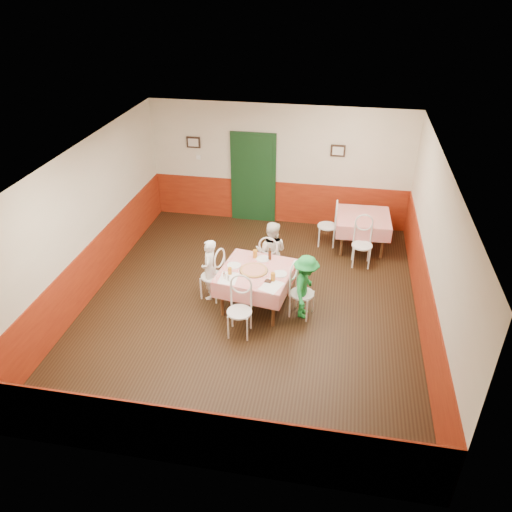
% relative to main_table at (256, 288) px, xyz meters
% --- Properties ---
extents(floor, '(7.00, 7.00, 0.00)m').
position_rel_main_table_xyz_m(floor, '(-0.10, 0.02, -0.38)').
color(floor, black).
rests_on(floor, ground).
extents(ceiling, '(7.00, 7.00, 0.00)m').
position_rel_main_table_xyz_m(ceiling, '(-0.10, 0.02, 2.42)').
color(ceiling, white).
rests_on(ceiling, back_wall).
extents(back_wall, '(6.00, 0.10, 2.80)m').
position_rel_main_table_xyz_m(back_wall, '(-0.10, 3.52, 1.02)').
color(back_wall, beige).
rests_on(back_wall, ground).
extents(front_wall, '(6.00, 0.10, 2.80)m').
position_rel_main_table_xyz_m(front_wall, '(-0.10, -3.48, 1.02)').
color(front_wall, beige).
rests_on(front_wall, ground).
extents(left_wall, '(0.10, 7.00, 2.80)m').
position_rel_main_table_xyz_m(left_wall, '(-3.10, 0.02, 1.02)').
color(left_wall, beige).
rests_on(left_wall, ground).
extents(right_wall, '(0.10, 7.00, 2.80)m').
position_rel_main_table_xyz_m(right_wall, '(2.90, 0.02, 1.02)').
color(right_wall, beige).
rests_on(right_wall, ground).
extents(wainscot_back, '(6.00, 0.03, 1.00)m').
position_rel_main_table_xyz_m(wainscot_back, '(-0.10, 3.50, 0.12)').
color(wainscot_back, maroon).
rests_on(wainscot_back, ground).
extents(wainscot_front, '(6.00, 0.03, 1.00)m').
position_rel_main_table_xyz_m(wainscot_front, '(-0.10, -3.47, 0.12)').
color(wainscot_front, maroon).
rests_on(wainscot_front, ground).
extents(wainscot_left, '(0.03, 7.00, 1.00)m').
position_rel_main_table_xyz_m(wainscot_left, '(-3.08, 0.02, 0.12)').
color(wainscot_left, maroon).
rests_on(wainscot_left, ground).
extents(wainscot_right, '(0.03, 7.00, 1.00)m').
position_rel_main_table_xyz_m(wainscot_right, '(2.89, 0.02, 0.12)').
color(wainscot_right, maroon).
rests_on(wainscot_right, ground).
extents(door, '(0.96, 0.06, 2.10)m').
position_rel_main_table_xyz_m(door, '(-0.70, 3.47, 0.68)').
color(door, black).
rests_on(door, ground).
extents(picture_left, '(0.32, 0.03, 0.26)m').
position_rel_main_table_xyz_m(picture_left, '(-2.10, 3.47, 1.48)').
color(picture_left, black).
rests_on(picture_left, back_wall).
extents(picture_right, '(0.32, 0.03, 0.26)m').
position_rel_main_table_xyz_m(picture_right, '(1.20, 3.47, 1.48)').
color(picture_right, black).
rests_on(picture_right, back_wall).
extents(thermostat, '(0.10, 0.03, 0.10)m').
position_rel_main_table_xyz_m(thermostat, '(-2.00, 3.47, 1.12)').
color(thermostat, white).
rests_on(thermostat, back_wall).
extents(main_table, '(1.39, 1.39, 0.77)m').
position_rel_main_table_xyz_m(main_table, '(0.00, 0.00, 0.00)').
color(main_table, red).
rests_on(main_table, ground).
extents(second_table, '(1.15, 1.15, 0.77)m').
position_rel_main_table_xyz_m(second_table, '(1.87, 2.54, 0.00)').
color(second_table, red).
rests_on(second_table, ground).
extents(chair_left, '(0.52, 0.52, 0.90)m').
position_rel_main_table_xyz_m(chair_left, '(-0.84, 0.13, 0.08)').
color(chair_left, white).
rests_on(chair_left, ground).
extents(chair_right, '(0.52, 0.52, 0.90)m').
position_rel_main_table_xyz_m(chair_right, '(0.84, -0.13, 0.08)').
color(chair_right, white).
rests_on(chair_right, ground).
extents(chair_far, '(0.46, 0.46, 0.90)m').
position_rel_main_table_xyz_m(chair_far, '(0.13, 0.84, 0.08)').
color(chair_far, white).
rests_on(chair_far, ground).
extents(chair_near, '(0.42, 0.42, 0.90)m').
position_rel_main_table_xyz_m(chair_near, '(-0.13, -0.84, 0.08)').
color(chair_near, white).
rests_on(chair_near, ground).
extents(chair_second_a, '(0.43, 0.43, 0.90)m').
position_rel_main_table_xyz_m(chair_second_a, '(1.12, 2.54, 0.08)').
color(chair_second_a, white).
rests_on(chair_second_a, ground).
extents(chair_second_b, '(0.43, 0.43, 0.90)m').
position_rel_main_table_xyz_m(chair_second_b, '(1.87, 1.79, 0.08)').
color(chair_second_b, white).
rests_on(chair_second_b, ground).
extents(pizza, '(0.55, 0.55, 0.03)m').
position_rel_main_table_xyz_m(pizza, '(-0.04, -0.03, 0.40)').
color(pizza, '#B74723').
rests_on(pizza, main_table).
extents(plate_left, '(0.28, 0.28, 0.01)m').
position_rel_main_table_xyz_m(plate_left, '(-0.41, 0.08, 0.39)').
color(plate_left, white).
rests_on(plate_left, main_table).
extents(plate_right, '(0.28, 0.28, 0.01)m').
position_rel_main_table_xyz_m(plate_right, '(0.43, -0.06, 0.39)').
color(plate_right, white).
rests_on(plate_right, main_table).
extents(plate_far, '(0.28, 0.28, 0.01)m').
position_rel_main_table_xyz_m(plate_far, '(0.06, 0.39, 0.39)').
color(plate_far, white).
rests_on(plate_far, main_table).
extents(glass_a, '(0.08, 0.08, 0.13)m').
position_rel_main_table_xyz_m(glass_a, '(-0.42, -0.20, 0.45)').
color(glass_a, '#BF7219').
rests_on(glass_a, main_table).
extents(glass_b, '(0.09, 0.09, 0.15)m').
position_rel_main_table_xyz_m(glass_b, '(0.34, -0.27, 0.46)').
color(glass_b, '#BF7219').
rests_on(glass_b, main_table).
extents(glass_c, '(0.09, 0.09, 0.15)m').
position_rel_main_table_xyz_m(glass_c, '(-0.09, 0.42, 0.46)').
color(glass_c, '#BF7219').
rests_on(glass_c, main_table).
extents(beer_bottle, '(0.07, 0.07, 0.21)m').
position_rel_main_table_xyz_m(beer_bottle, '(0.18, 0.40, 0.49)').
color(beer_bottle, '#381C0A').
rests_on(beer_bottle, main_table).
extents(shaker_a, '(0.04, 0.04, 0.09)m').
position_rel_main_table_xyz_m(shaker_a, '(-0.48, -0.36, 0.43)').
color(shaker_a, silver).
rests_on(shaker_a, main_table).
extents(shaker_b, '(0.04, 0.04, 0.09)m').
position_rel_main_table_xyz_m(shaker_b, '(-0.40, -0.42, 0.43)').
color(shaker_b, silver).
rests_on(shaker_b, main_table).
extents(shaker_c, '(0.04, 0.04, 0.09)m').
position_rel_main_table_xyz_m(shaker_c, '(-0.50, -0.29, 0.43)').
color(shaker_c, '#B23319').
rests_on(shaker_c, main_table).
extents(menu_left, '(0.30, 0.40, 0.00)m').
position_rel_main_table_xyz_m(menu_left, '(-0.42, -0.34, 0.39)').
color(menu_left, white).
rests_on(menu_left, main_table).
extents(menu_right, '(0.42, 0.48, 0.00)m').
position_rel_main_table_xyz_m(menu_right, '(0.34, -0.45, 0.39)').
color(menu_right, white).
rests_on(menu_right, main_table).
extents(wallet, '(0.12, 0.11, 0.02)m').
position_rel_main_table_xyz_m(wallet, '(0.27, -0.32, 0.40)').
color(wallet, black).
rests_on(wallet, main_table).
extents(diner_left, '(0.32, 0.46, 1.18)m').
position_rel_main_table_xyz_m(diner_left, '(-0.89, 0.13, 0.22)').
color(diner_left, gray).
rests_on(diner_left, ground).
extents(diner_far, '(0.63, 0.50, 1.27)m').
position_rel_main_table_xyz_m(diner_far, '(0.13, 0.89, 0.26)').
color(diner_far, gray).
rests_on(diner_far, ground).
extents(diner_right, '(0.51, 0.81, 1.20)m').
position_rel_main_table_xyz_m(diner_right, '(0.89, -0.13, 0.23)').
color(diner_right, gray).
rests_on(diner_right, ground).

